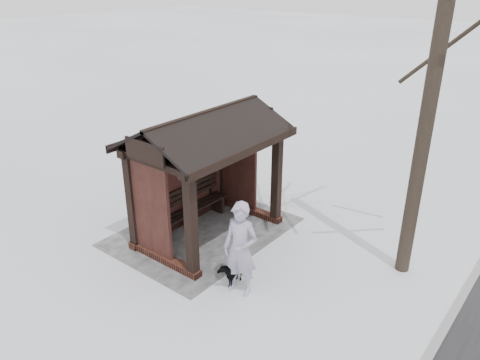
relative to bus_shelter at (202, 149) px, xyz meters
name	(u,v)px	position (x,y,z in m)	size (l,w,h in m)	color
ground	(210,234)	(0.00, 0.16, -2.17)	(120.00, 120.00, 0.00)	white
kerb	(442,333)	(0.00, 5.66, -2.16)	(120.00, 0.15, 0.06)	gray
trampled_patch	(203,231)	(0.00, -0.04, -2.16)	(4.20, 3.20, 0.02)	gray
bus_shelter	(202,149)	(0.00, 0.00, 0.00)	(3.60, 2.40, 3.09)	#391914
pedestrian	(241,249)	(1.25, 2.12, -1.19)	(0.71, 0.47, 1.95)	#A49DB9
dog	(232,271)	(1.17, 1.82, -1.87)	(0.32, 0.69, 0.59)	black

